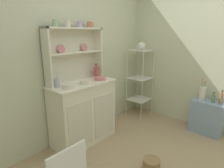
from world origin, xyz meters
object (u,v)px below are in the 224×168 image
object	(u,v)px
hutch_cabinet	(84,112)
bowl_mixing_large	(69,86)
bakers_rack	(140,76)
floor_basket	(151,165)
utensil_jar	(57,82)
oil_bottle	(213,98)
vinegar_bottle	(221,98)
side_shelf_blue	(207,117)
jam_bottle	(96,72)
porcelain_teapot	(141,46)
hutch_shelf_unit	(73,51)
flower_vase	(202,93)
cup_sage_0	(55,23)

from	to	relation	value
hutch_cabinet	bowl_mixing_large	distance (m)	0.55
bakers_rack	floor_basket	bearing A→B (deg)	-140.90
bakers_rack	utensil_jar	distance (m)	1.73
bowl_mixing_large	oil_bottle	bearing A→B (deg)	-35.97
floor_basket	vinegar_bottle	xyz separation A→B (m)	(1.38, -0.36, 0.55)
side_shelf_blue	bowl_mixing_large	bearing A→B (deg)	145.06
jam_bottle	oil_bottle	xyz separation A→B (m)	(1.12, -1.44, -0.39)
porcelain_teapot	oil_bottle	world-z (taller)	porcelain_teapot
hutch_shelf_unit	porcelain_teapot	world-z (taller)	hutch_shelf_unit
jam_bottle	flower_vase	size ratio (longest dim) A/B	0.60
bakers_rack	cup_sage_0	size ratio (longest dim) A/B	14.57
oil_bottle	bakers_rack	bearing A→B (deg)	95.58
bakers_rack	flower_vase	world-z (taller)	bakers_rack
bakers_rack	bowl_mixing_large	size ratio (longest dim) A/B	7.44
side_shelf_blue	utensil_jar	bearing A→B (deg)	143.05
porcelain_teapot	vinegar_bottle	bearing A→B (deg)	-84.79
flower_vase	oil_bottle	size ratio (longest dim) A/B	2.16
oil_bottle	floor_basket	bearing A→B (deg)	169.58
jam_bottle	utensil_jar	distance (m)	0.71
hutch_cabinet	floor_basket	bearing A→B (deg)	-84.88
hutch_cabinet	bakers_rack	xyz separation A→B (m)	(1.35, -0.08, 0.32)
bowl_mixing_large	hutch_cabinet	bearing A→B (deg)	14.66
side_shelf_blue	flower_vase	bearing A→B (deg)	89.97
porcelain_teapot	cup_sage_0	bearing A→B (deg)	173.10
side_shelf_blue	cup_sage_0	world-z (taller)	cup_sage_0
bakers_rack	vinegar_bottle	xyz separation A→B (m)	(0.12, -1.38, -0.16)
hutch_cabinet	oil_bottle	size ratio (longest dim) A/B	5.78
side_shelf_blue	cup_sage_0	xyz separation A→B (m)	(-1.76, 1.42, 1.43)
bakers_rack	vinegar_bottle	size ratio (longest dim) A/B	5.82
bowl_mixing_large	porcelain_teapot	xyz separation A→B (m)	(1.63, -0.00, 0.42)
floor_basket	vinegar_bottle	distance (m)	1.53
hutch_shelf_unit	bakers_rack	xyz separation A→B (m)	(1.35, -0.24, -0.55)
floor_basket	jam_bottle	xyz separation A→B (m)	(0.26, 1.18, 0.92)
hutch_shelf_unit	floor_basket	xyz separation A→B (m)	(0.10, -1.26, -1.26)
side_shelf_blue	jam_bottle	bearing A→B (deg)	129.00
side_shelf_blue	floor_basket	xyz separation A→B (m)	(-1.38, 0.21, -0.19)
flower_vase	bowl_mixing_large	bearing A→B (deg)	147.77
hutch_shelf_unit	porcelain_teapot	size ratio (longest dim) A/B	3.91
hutch_cabinet	floor_basket	distance (m)	1.17
hutch_cabinet	hutch_shelf_unit	world-z (taller)	hutch_shelf_unit
jam_bottle	porcelain_teapot	bearing A→B (deg)	-9.19
bowl_mixing_large	porcelain_teapot	distance (m)	1.69
side_shelf_blue	flower_vase	size ratio (longest dim) A/B	1.49
side_shelf_blue	oil_bottle	size ratio (longest dim) A/B	3.22
bowl_mixing_large	utensil_jar	world-z (taller)	utensil_jar
side_shelf_blue	vinegar_bottle	size ratio (longest dim) A/B	2.44
bowl_mixing_large	jam_bottle	world-z (taller)	jam_bottle
jam_bottle	flower_vase	bearing A→B (deg)	-48.46
jam_bottle	oil_bottle	bearing A→B (deg)	-51.95
hutch_cabinet	oil_bottle	distance (m)	2.01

